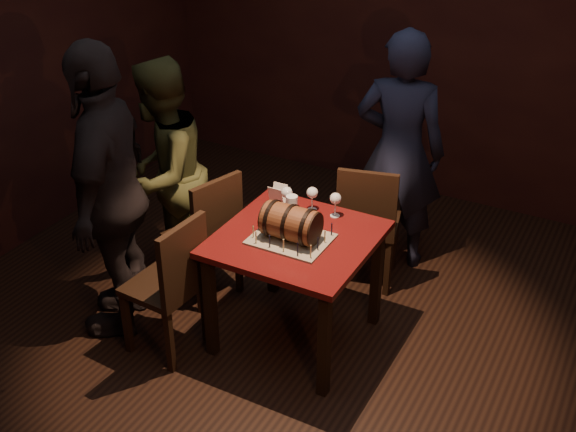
{
  "coord_description": "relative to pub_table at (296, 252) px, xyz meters",
  "views": [
    {
      "loc": [
        1.61,
        -3.06,
        2.95
      ],
      "look_at": [
        -0.08,
        0.05,
        0.95
      ],
      "focal_mm": 45.0,
      "sensor_mm": 36.0,
      "label": 1
    }
  ],
  "objects": [
    {
      "name": "room_shell",
      "position": [
        0.09,
        -0.17,
        0.76
      ],
      "size": [
        5.04,
        5.04,
        2.8
      ],
      "color": "black",
      "rests_on": "ground"
    },
    {
      "name": "pub_table",
      "position": [
        0.0,
        0.0,
        0.0
      ],
      "size": [
        0.9,
        0.9,
        0.75
      ],
      "color": "#430B0C",
      "rests_on": "ground"
    },
    {
      "name": "cake_board",
      "position": [
        -0.01,
        -0.05,
        0.12
      ],
      "size": [
        0.45,
        0.35,
        0.01
      ],
      "primitive_type": "cube",
      "color": "gray",
      "rests_on": "pub_table"
    },
    {
      "name": "barrel_cake",
      "position": [
        -0.01,
        -0.05,
        0.23
      ],
      "size": [
        0.38,
        0.22,
        0.22
      ],
      "color": "brown",
      "rests_on": "cake_board"
    },
    {
      "name": "birthday_candles",
      "position": [
        -0.01,
        -0.05,
        0.16
      ],
      "size": [
        0.4,
        0.3,
        0.09
      ],
      "color": "#EDD78E",
      "rests_on": "cake_board"
    },
    {
      "name": "wine_glass_left",
      "position": [
        -0.2,
        0.26,
        0.23
      ],
      "size": [
        0.07,
        0.07,
        0.16
      ],
      "color": "silver",
      "rests_on": "pub_table"
    },
    {
      "name": "wine_glass_mid",
      "position": [
        -0.06,
        0.33,
        0.23
      ],
      "size": [
        0.07,
        0.07,
        0.16
      ],
      "color": "silver",
      "rests_on": "pub_table"
    },
    {
      "name": "wine_glass_right",
      "position": [
        0.1,
        0.33,
        0.23
      ],
      "size": [
        0.07,
        0.07,
        0.16
      ],
      "color": "silver",
      "rests_on": "pub_table"
    },
    {
      "name": "pint_of_ale",
      "position": [
        -0.13,
        0.18,
        0.18
      ],
      "size": [
        0.07,
        0.07,
        0.15
      ],
      "color": "silver",
      "rests_on": "pub_table"
    },
    {
      "name": "menu_card",
      "position": [
        -0.29,
        0.29,
        0.17
      ],
      "size": [
        0.1,
        0.05,
        0.13
      ],
      "primitive_type": null,
      "color": "white",
      "rests_on": "pub_table"
    },
    {
      "name": "chair_back",
      "position": [
        0.15,
        0.75,
        -0.12
      ],
      "size": [
        0.49,
        0.49,
        0.93
      ],
      "color": "black",
      "rests_on": "ground"
    },
    {
      "name": "chair_left_rear",
      "position": [
        -0.71,
        0.12,
        -0.12
      ],
      "size": [
        0.5,
        0.5,
        0.93
      ],
      "color": "black",
      "rests_on": "ground"
    },
    {
      "name": "chair_left_front",
      "position": [
        -0.58,
        -0.46,
        -0.12
      ],
      "size": [
        0.43,
        0.43,
        0.93
      ],
      "color": "black",
      "rests_on": "ground"
    },
    {
      "name": "person_back",
      "position": [
        0.19,
        1.18,
        0.23
      ],
      "size": [
        0.69,
        0.52,
        1.74
      ],
      "primitive_type": "imported",
      "rotation": [
        0.0,
        0.0,
        3.31
      ],
      "color": "#1A1D34",
      "rests_on": "ground"
    },
    {
      "name": "person_left_rear",
      "position": [
        -1.13,
        0.21,
        0.16
      ],
      "size": [
        0.71,
        0.85,
        1.6
      ],
      "primitive_type": "imported",
      "rotation": [
        0.0,
        0.0,
        -1.43
      ],
      "color": "#3B3E1F",
      "rests_on": "ground"
    },
    {
      "name": "person_left_front",
      "position": [
        -1.07,
        -0.37,
        0.3
      ],
      "size": [
        0.87,
        1.19,
        1.88
      ],
      "primitive_type": "imported",
      "rotation": [
        0.0,
        0.0,
        -1.15
      ],
      "color": "black",
      "rests_on": "ground"
    }
  ]
}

